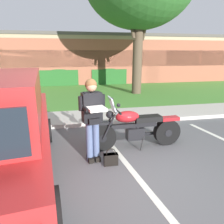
{
  "coord_description": "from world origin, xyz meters",
  "views": [
    {
      "loc": [
        -1.02,
        -3.24,
        2.16
      ],
      "look_at": [
        -0.09,
        1.34,
        0.85
      ],
      "focal_mm": 33.44,
      "sensor_mm": 36.0,
      "label": 1
    }
  ],
  "objects": [
    {
      "name": "hedge_left",
      "position": [
        -5.11,
        11.66,
        0.65
      ],
      "size": [
        2.8,
        0.9,
        1.24
      ],
      "color": "#235623",
      "rests_on": "ground"
    },
    {
      "name": "hedge_center_right",
      "position": [
        1.73,
        11.66,
        0.65
      ],
      "size": [
        2.47,
        0.9,
        1.24
      ],
      "color": "#235623",
      "rests_on": "ground"
    },
    {
      "name": "ground_plane",
      "position": [
        0.0,
        0.0,
        0.0
      ],
      "size": [
        140.0,
        140.0,
        0.0
      ],
      "primitive_type": "plane",
      "color": "#565659"
    },
    {
      "name": "curb_strip",
      "position": [
        0.0,
        2.91,
        0.06
      ],
      "size": [
        60.0,
        0.2,
        0.12
      ],
      "primitive_type": "cube",
      "color": "#B7B2A8",
      "rests_on": "ground"
    },
    {
      "name": "hedge_center_left",
      "position": [
        -1.69,
        11.66,
        0.65
      ],
      "size": [
        2.52,
        0.9,
        1.24
      ],
      "color": "#235623",
      "rests_on": "ground"
    },
    {
      "name": "handbag",
      "position": [
        -0.3,
        0.45,
        0.14
      ],
      "size": [
        0.28,
        0.13,
        0.36
      ],
      "color": "black",
      "rests_on": "ground"
    },
    {
      "name": "rider_person",
      "position": [
        -0.62,
        0.69,
        1.01
      ],
      "size": [
        0.53,
        0.62,
        1.7
      ],
      "color": "black",
      "rests_on": "ground"
    },
    {
      "name": "grass_lawn",
      "position": [
        0.0,
        8.12,
        0.03
      ],
      "size": [
        60.0,
        7.22,
        0.06
      ],
      "primitive_type": "cube",
      "color": "#478433",
      "rests_on": "ground"
    },
    {
      "name": "brick_building",
      "position": [
        -0.46,
        17.09,
        1.77
      ],
      "size": [
        27.29,
        11.77,
        3.53
      ],
      "color": "#93513D",
      "rests_on": "ground"
    },
    {
      "name": "motorcycle",
      "position": [
        0.52,
        1.14,
        0.49
      ],
      "size": [
        2.24,
        0.82,
        1.26
      ],
      "color": "black",
      "rests_on": "ground"
    },
    {
      "name": "stall_stripe_1",
      "position": [
        0.05,
        0.2,
        0.0
      ],
      "size": [
        0.7,
        4.38,
        0.01
      ],
      "primitive_type": "cube",
      "rotation": [
        0.0,
        0.0,
        0.13
      ],
      "color": "silver",
      "rests_on": "ground"
    },
    {
      "name": "concrete_walk",
      "position": [
        0.0,
        3.76,
        0.04
      ],
      "size": [
        60.0,
        1.5,
        0.08
      ],
      "primitive_type": "cube",
      "color": "#B7B2A8",
      "rests_on": "ground"
    }
  ]
}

